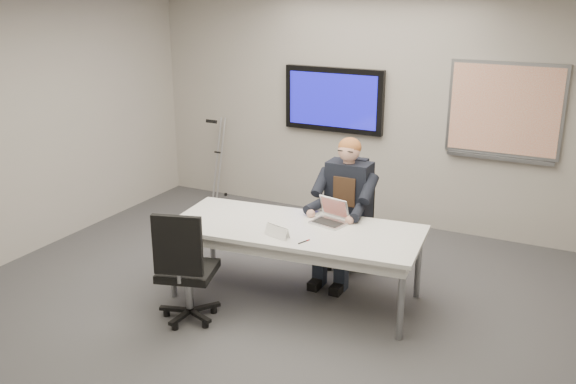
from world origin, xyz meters
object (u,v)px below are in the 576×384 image
at_px(office_chair_near, 187,287).
at_px(laptop, 331,216).
at_px(office_chair_far, 350,241).
at_px(conference_table, 295,235).
at_px(seated_person, 341,224).

distance_m(office_chair_near, laptop, 1.50).
relative_size(office_chair_far, laptop, 2.65).
bearing_deg(office_chair_near, conference_table, -144.40).
height_order(conference_table, seated_person, seated_person).
bearing_deg(seated_person, laptop, -84.82).
bearing_deg(office_chair_far, conference_table, -102.98).
height_order(conference_table, laptop, laptop).
xyz_separation_m(office_chair_near, seated_person, (0.87, 1.46, 0.25)).
height_order(office_chair_far, laptop, office_chair_far).
relative_size(conference_table, office_chair_far, 2.57).
xyz_separation_m(conference_table, laptop, (0.24, 0.27, 0.14)).
bearing_deg(office_chair_near, seated_person, -137.65).
bearing_deg(conference_table, office_chair_far, 69.87).
xyz_separation_m(seated_person, laptop, (0.03, -0.34, 0.20)).
bearing_deg(conference_table, office_chair_near, -133.51).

